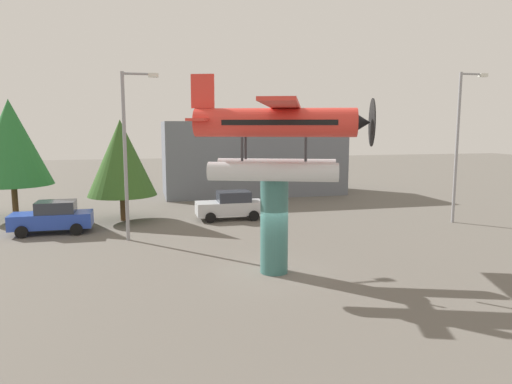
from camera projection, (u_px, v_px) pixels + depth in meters
name	position (u px, v px, depth m)	size (l,w,h in m)	color
ground_plane	(274.00, 272.00, 18.81)	(140.00, 140.00, 0.00)	#605B54
display_pedestal	(274.00, 226.00, 18.55)	(1.10, 1.10, 3.79)	#386B66
floatplane_monument	(278.00, 135.00, 18.04)	(7.19, 10.14, 4.00)	silver
car_near_blue	(53.00, 217.00, 25.63)	(4.20, 2.02, 1.76)	#2847B7
car_mid_silver	(231.00, 205.00, 29.50)	(4.20, 2.02, 1.76)	silver
streetlight_primary	(129.00, 145.00, 23.52)	(1.84, 0.28, 8.46)	gray
streetlight_secondary	(460.00, 138.00, 27.96)	(1.84, 0.28, 8.94)	gray
storefront_building	(253.00, 158.00, 40.58)	(15.16, 6.09, 6.19)	slate
tree_west	(11.00, 142.00, 29.35)	(4.82, 4.82, 7.48)	brown
tree_east	(121.00, 158.00, 28.65)	(4.17, 4.17, 6.21)	brown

